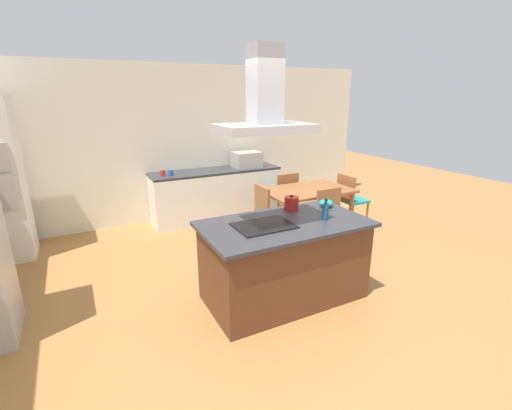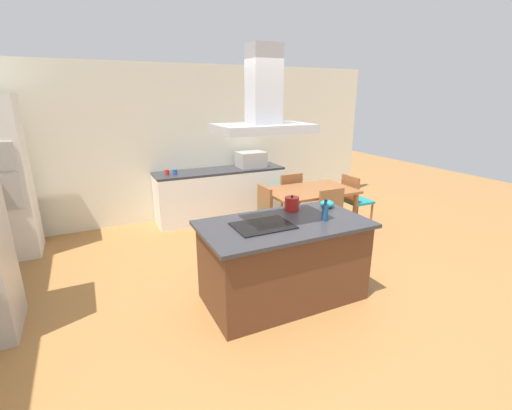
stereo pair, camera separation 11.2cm
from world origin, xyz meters
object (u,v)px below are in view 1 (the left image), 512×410
cooktop (264,226)px  dining_table (306,194)px  olive_oil_bottle (325,211)px  mixing_bowl (326,203)px  coffee_mug_red (163,173)px  coffee_mug_blue (171,173)px  range_hood (265,105)px  chair_facing_island (332,216)px  chair_facing_back_wall (284,194)px  tea_kettle (291,203)px  chair_at_right_end (350,196)px  countertop_microwave (247,159)px  chair_at_left_end (256,212)px

cooktop → dining_table: 2.19m
olive_oil_bottle → dining_table: bearing=60.7°
mixing_bowl → coffee_mug_red: 2.96m
olive_oil_bottle → coffee_mug_blue: olive_oil_bottle is taller
coffee_mug_red → range_hood: size_ratio=0.10×
mixing_bowl → range_hood: size_ratio=0.19×
mixing_bowl → chair_facing_island: mixing_bowl is taller
coffee_mug_red → chair_facing_back_wall: bearing=-19.9°
coffee_mug_blue → tea_kettle: bearing=-72.9°
mixing_bowl → chair_facing_back_wall: 2.07m
coffee_mug_red → chair_at_right_end: (2.87, -1.37, -0.44)m
cooktop → countertop_microwave: (1.20, 2.88, 0.13)m
mixing_bowl → chair_at_right_end: bearing=39.5°
dining_table → chair_facing_island: (0.00, -0.67, -0.16)m
olive_oil_bottle → coffee_mug_red: size_ratio=2.56×
cooktop → chair_facing_island: cooktop is taller
tea_kettle → coffee_mug_blue: size_ratio=2.42×
chair_at_left_end → chair_at_right_end: (1.83, 0.00, 0.00)m
coffee_mug_blue → chair_facing_island: 2.74m
tea_kettle → chair_at_left_end: 1.27m
mixing_bowl → chair_facing_back_wall: size_ratio=0.19×
coffee_mug_red → chair_at_left_end: 1.78m
coffee_mug_blue → chair_at_left_end: coffee_mug_blue is taller
chair_facing_back_wall → coffee_mug_red: bearing=160.1°
cooktop → range_hood: range_hood is taller
olive_oil_bottle → range_hood: (-0.68, 0.13, 1.10)m
coffee_mug_red → chair_facing_island: size_ratio=0.10×
mixing_bowl → coffee_mug_blue: (-1.21, 2.60, -0.00)m
olive_oil_bottle → countertop_microwave: countertop_microwave is taller
countertop_microwave → dining_table: bearing=-74.5°
coffee_mug_red → dining_table: coffee_mug_red is taller
chair_at_left_end → chair_facing_island: size_ratio=1.00×
olive_oil_bottle → chair_facing_back_wall: (0.91, 2.29, -0.49)m
chair_facing_island → chair_facing_back_wall: (0.00, 1.33, 0.00)m
countertop_microwave → chair_facing_back_wall: bearing=-62.1°
cooktop → coffee_mug_blue: coffee_mug_blue is taller
cooktop → mixing_bowl: 1.00m
chair_at_left_end → chair_facing_back_wall: bearing=36.0°
cooktop → tea_kettle: tea_kettle is taller
coffee_mug_blue → chair_at_right_end: 3.08m
coffee_mug_red → chair_at_left_end: bearing=-52.9°
tea_kettle → coffee_mug_blue: 2.62m
chair_facing_island → chair_at_right_end: bearing=36.0°
cooktop → chair_facing_back_wall: (1.59, 2.15, -0.40)m
chair_at_left_end → chair_facing_back_wall: (0.92, 0.67, 0.00)m
chair_at_left_end → countertop_microwave: bearing=69.1°
countertop_microwave → chair_at_right_end: size_ratio=0.56×
coffee_mug_red → coffee_mug_blue: size_ratio=1.00×
range_hood → chair_at_right_end: bearing=30.7°
coffee_mug_blue → chair_facing_back_wall: 1.99m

